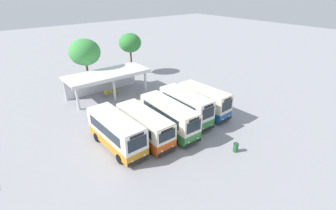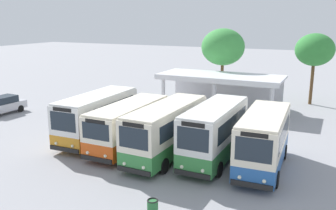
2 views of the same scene
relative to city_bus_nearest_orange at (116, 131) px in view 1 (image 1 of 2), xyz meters
name	(u,v)px [view 1 (image 1 of 2)]	position (x,y,z in m)	size (l,w,h in m)	color
ground_plane	(183,142)	(5.63, -3.30, -1.83)	(180.00, 180.00, 0.00)	#939399
city_bus_nearest_orange	(116,131)	(0.00, 0.00, 0.00)	(2.63, 7.54, 3.32)	black
city_bus_second_in_row	(145,125)	(2.92, -0.47, -0.14)	(2.42, 7.52, 3.05)	black
city_bus_middle_cream	(169,116)	(5.84, -0.77, 0.00)	(2.44, 7.95, 3.33)	black
city_bus_fourth_amber	(186,106)	(8.76, -0.17, 0.07)	(2.32, 7.21, 3.47)	black
city_bus_fifth_blue	(204,100)	(11.68, -0.19, 0.01)	(2.55, 7.07, 3.34)	black
terminal_canopy	(106,77)	(5.16, 12.83, 0.74)	(11.53, 4.72, 3.40)	silver
waiting_chair_end_by_column	(106,93)	(4.61, 12.00, -1.31)	(0.46, 0.46, 0.86)	slate
waiting_chair_second_from_end	(111,92)	(5.34, 12.00, -1.31)	(0.46, 0.46, 0.86)	slate
waiting_chair_middle_seat	(116,91)	(6.08, 11.96, -1.31)	(0.46, 0.46, 0.86)	slate
roadside_tree_behind_canopy	(85,52)	(4.00, 16.50, 3.80)	(4.48, 4.48, 7.56)	brown
roadside_tree_east_of_canopy	(130,43)	(12.78, 18.59, 3.67)	(3.79, 3.79, 7.14)	brown
litter_bin_apron	(236,147)	(8.49, -7.67, -1.38)	(0.49, 0.49, 0.90)	#266633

